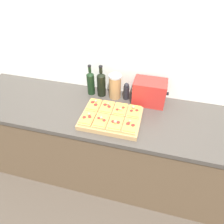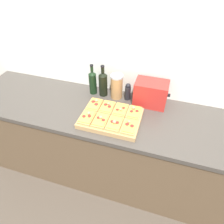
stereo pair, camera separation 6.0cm
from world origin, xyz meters
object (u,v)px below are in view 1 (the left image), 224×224
object	(u,v)px
olive_oil_bottle	(91,82)
wine_bottle	(101,84)
toaster_oven	(149,92)
cutting_board	(111,118)
pepper_mill	(126,91)
grain_jar_tall	(115,86)

from	to	relation	value
olive_oil_bottle	wine_bottle	bearing A→B (deg)	0.00
wine_bottle	toaster_oven	distance (m)	0.43
wine_bottle	toaster_oven	bearing A→B (deg)	-0.95
cutting_board	olive_oil_bottle	bearing A→B (deg)	130.94
olive_oil_bottle	pepper_mill	bearing A→B (deg)	0.00
olive_oil_bottle	grain_jar_tall	bearing A→B (deg)	0.00
cutting_board	toaster_oven	bearing A→B (deg)	49.64
grain_jar_tall	toaster_oven	xyz separation A→B (m)	(0.31, -0.01, -0.00)
wine_bottle	pepper_mill	bearing A→B (deg)	0.00
grain_jar_tall	pepper_mill	distance (m)	0.11
olive_oil_bottle	toaster_oven	distance (m)	0.54
wine_bottle	toaster_oven	xyz separation A→B (m)	(0.43, -0.01, -0.01)
olive_oil_bottle	grain_jar_tall	distance (m)	0.23
cutting_board	toaster_oven	size ratio (longest dim) A/B	1.57
wine_bottle	grain_jar_tall	size ratio (longest dim) A/B	1.32
olive_oil_bottle	pepper_mill	distance (m)	0.34
pepper_mill	olive_oil_bottle	bearing A→B (deg)	180.00
pepper_mill	toaster_oven	xyz separation A→B (m)	(0.20, -0.01, 0.03)
pepper_mill	grain_jar_tall	bearing A→B (deg)	180.00
cutting_board	grain_jar_tall	xyz separation A→B (m)	(-0.05, 0.32, 0.09)
cutting_board	olive_oil_bottle	size ratio (longest dim) A/B	1.62
wine_bottle	toaster_oven	size ratio (longest dim) A/B	1.00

